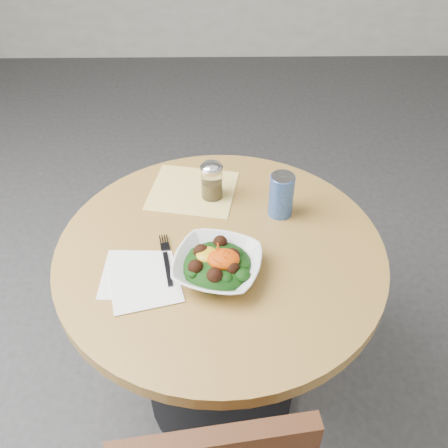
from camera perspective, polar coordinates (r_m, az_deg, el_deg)
ground at (r=1.96m, az=-0.31°, el=-18.54°), size 6.00×6.00×0.00m
table at (r=1.51m, az=-0.39°, el=-8.09°), size 0.90×0.90×0.75m
cloth_napkin at (r=1.55m, az=-3.59°, el=3.84°), size 0.29×0.28×0.00m
paper_napkins at (r=1.30m, az=-9.55°, el=-6.16°), size 0.22×0.22×0.00m
salad_bowl at (r=1.27m, az=-0.76°, el=-4.72°), size 0.27×0.27×0.08m
fork at (r=1.34m, az=-6.62°, el=-3.83°), size 0.05×0.19×0.00m
spice_shaker at (r=1.49m, az=-1.41°, el=4.98°), size 0.07×0.07×0.12m
beverage_can at (r=1.44m, az=6.57°, el=3.32°), size 0.07×0.07×0.14m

